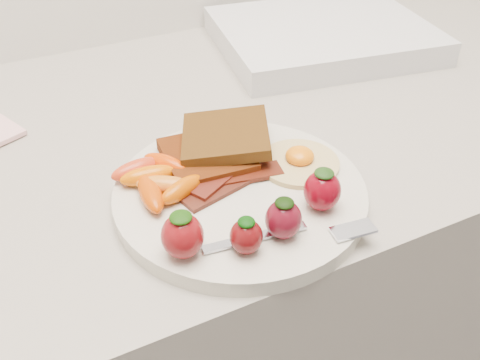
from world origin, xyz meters
name	(u,v)px	position (x,y,z in m)	size (l,w,h in m)	color
counter	(187,341)	(0.00, 1.70, 0.45)	(2.00, 0.60, 0.90)	gray
plate	(240,194)	(0.02, 1.53, 0.91)	(0.27, 0.27, 0.02)	beige
toast_lower	(207,157)	(0.01, 1.59, 0.93)	(0.09, 0.09, 0.01)	black
toast_upper	(226,136)	(0.04, 1.60, 0.94)	(0.10, 0.10, 0.01)	black
fried_egg	(299,161)	(0.10, 1.54, 0.92)	(0.11, 0.11, 0.02)	beige
bacon_strips	(229,178)	(0.02, 1.55, 0.92)	(0.12, 0.08, 0.01)	#37090B
baby_carrots	(157,179)	(-0.06, 1.57, 0.93)	(0.09, 0.10, 0.02)	#E26300
strawberries	(258,218)	(0.01, 1.46, 0.94)	(0.19, 0.06, 0.05)	maroon
fork	(300,234)	(0.04, 1.44, 0.92)	(0.16, 0.06, 0.00)	#B3B8C9
appliance	(323,35)	(0.32, 1.83, 0.92)	(0.34, 0.27, 0.04)	silver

